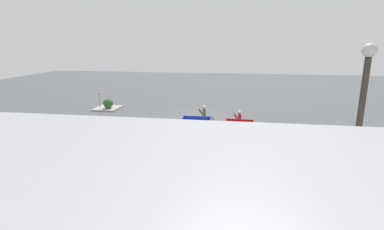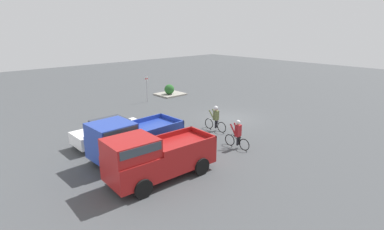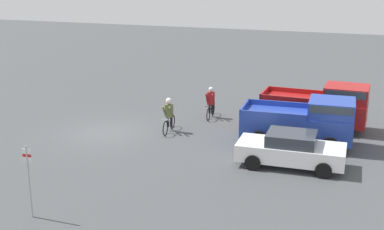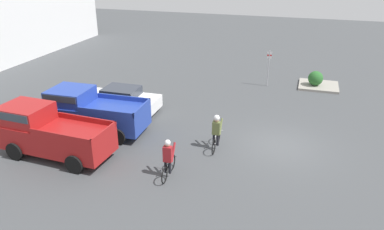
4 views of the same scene
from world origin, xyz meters
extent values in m
plane|color=#424447|center=(0.00, 0.00, 0.00)|extent=(80.00, 80.00, 0.00)
cube|color=maroon|center=(-3.98, 9.58, 0.92)|extent=(2.21, 5.22, 1.09)
cube|color=maroon|center=(-3.90, 11.11, 1.87)|extent=(1.89, 2.14, 0.81)
cube|color=#333D47|center=(-3.90, 11.11, 2.05)|extent=(1.94, 1.98, 0.36)
cube|color=maroon|center=(-4.96, 8.60, 1.59)|extent=(0.24, 3.08, 0.25)
cube|color=maroon|center=(-3.11, 8.50, 1.59)|extent=(0.24, 3.08, 0.25)
cube|color=maroon|center=(-4.12, 7.06, 1.59)|extent=(1.94, 0.18, 0.25)
cylinder|color=black|center=(-4.86, 11.22, 0.42)|extent=(0.26, 0.84, 0.83)
cylinder|color=black|center=(-2.93, 11.11, 0.42)|extent=(0.26, 0.84, 0.83)
cylinder|color=black|center=(-5.03, 8.04, 0.42)|extent=(0.26, 0.84, 0.83)
cylinder|color=black|center=(-3.10, 7.94, 0.42)|extent=(0.26, 0.84, 0.83)
cube|color=#233D9E|center=(-1.18, 9.10, 0.92)|extent=(2.22, 5.01, 1.09)
cube|color=#233D9E|center=(-1.22, 10.58, 1.84)|extent=(1.97, 2.03, 0.74)
cube|color=#333D47|center=(-1.22, 10.58, 2.00)|extent=(2.03, 1.87, 0.32)
cube|color=#233D9E|center=(-2.16, 8.08, 1.59)|extent=(0.16, 2.98, 0.25)
cube|color=#233D9E|center=(-0.15, 8.13, 1.59)|extent=(0.16, 2.98, 0.25)
cube|color=#233D9E|center=(-1.12, 6.66, 1.59)|extent=(2.09, 0.13, 0.25)
cylinder|color=black|center=(-2.27, 10.61, 0.41)|extent=(0.24, 0.83, 0.83)
cylinder|color=black|center=(-0.18, 10.66, 0.41)|extent=(0.24, 0.83, 0.83)
cylinder|color=black|center=(-2.19, 7.53, 0.41)|extent=(0.24, 0.83, 0.83)
cylinder|color=black|center=(-0.10, 7.59, 0.41)|extent=(0.24, 0.83, 0.83)
cube|color=white|center=(1.62, 9.21, 0.62)|extent=(1.79, 4.35, 0.69)
cube|color=#2D333D|center=(1.62, 9.21, 1.21)|extent=(1.60, 1.96, 0.48)
cylinder|color=black|center=(0.73, 10.60, 0.32)|extent=(0.18, 0.65, 0.64)
cylinder|color=black|center=(2.50, 10.61, 0.32)|extent=(0.18, 0.65, 0.64)
cylinder|color=black|center=(0.74, 7.82, 0.32)|extent=(0.18, 0.65, 0.64)
cylinder|color=black|center=(2.51, 7.83, 0.32)|extent=(0.18, 0.65, 0.64)
torus|color=black|center=(-0.55, 2.92, 0.34)|extent=(0.73, 0.08, 0.73)
torus|color=black|center=(-1.69, 2.88, 0.34)|extent=(0.73, 0.08, 0.73)
cylinder|color=silver|center=(-1.12, 2.90, 0.52)|extent=(0.59, 0.06, 0.39)
cylinder|color=silver|center=(-1.12, 2.90, 0.73)|extent=(0.63, 0.06, 0.04)
cylinder|color=silver|center=(-1.32, 2.89, 0.52)|extent=(0.04, 0.04, 0.36)
cylinder|color=silver|center=(-0.69, 2.91, 0.75)|extent=(0.04, 0.46, 0.02)
cylinder|color=black|center=(-1.24, 2.98, 0.48)|extent=(0.12, 0.12, 0.55)
cylinder|color=black|center=(-1.23, 2.80, 0.48)|extent=(0.12, 0.12, 0.55)
cube|color=#5B6638|center=(-1.18, 2.90, 1.06)|extent=(0.25, 0.37, 0.63)
cylinder|color=#5B6638|center=(-0.96, 3.07, 1.06)|extent=(0.56, 0.11, 0.68)
cylinder|color=#5B6638|center=(-0.94, 2.73, 1.06)|extent=(0.56, 0.11, 0.68)
sphere|color=tan|center=(-1.15, 2.90, 1.51)|extent=(0.26, 0.26, 0.26)
sphere|color=silver|center=(-1.15, 2.90, 1.57)|extent=(0.29, 0.29, 0.29)
torus|color=black|center=(-3.53, 4.22, 0.32)|extent=(0.70, 0.08, 0.70)
torus|color=black|center=(-4.58, 4.18, 0.32)|extent=(0.70, 0.08, 0.70)
cylinder|color=black|center=(-4.06, 4.20, 0.49)|extent=(0.54, 0.06, 0.37)
cylinder|color=black|center=(-4.06, 4.20, 0.69)|extent=(0.58, 0.06, 0.04)
cylinder|color=black|center=(-4.24, 4.19, 0.49)|extent=(0.04, 0.04, 0.34)
cylinder|color=black|center=(-3.66, 4.22, 0.71)|extent=(0.04, 0.46, 0.02)
cylinder|color=black|center=(-4.16, 4.29, 0.45)|extent=(0.12, 0.12, 0.52)
cylinder|color=black|center=(-4.16, 4.11, 0.45)|extent=(0.12, 0.12, 0.52)
cube|color=maroon|center=(-4.11, 4.20, 1.05)|extent=(0.25, 0.37, 0.68)
cylinder|color=maroon|center=(-3.91, 4.38, 1.05)|extent=(0.52, 0.11, 0.73)
cylinder|color=maroon|center=(-3.89, 4.04, 1.05)|extent=(0.52, 0.11, 0.73)
sphere|color=tan|center=(-4.08, 4.20, 1.50)|extent=(0.22, 0.22, 0.22)
sphere|color=silver|center=(-4.08, 4.20, 1.56)|extent=(0.25, 0.25, 0.25)
cylinder|color=#9E9EA3|center=(8.73, 1.67, 1.25)|extent=(0.06, 0.06, 2.50)
cube|color=white|center=(8.73, 1.67, 2.18)|extent=(0.04, 0.30, 0.45)
cube|color=red|center=(8.73, 1.67, 2.18)|extent=(0.04, 0.30, 0.10)
cube|color=gray|center=(9.59, -1.76, 0.07)|extent=(2.41, 2.63, 0.15)
sphere|color=#286028|center=(9.38, -1.50, 0.65)|extent=(1.00, 1.00, 1.00)
camera|label=1|loc=(-3.95, 27.18, 6.90)|focal=28.00mm
camera|label=2|loc=(-14.20, 17.11, 6.76)|focal=28.00mm
camera|label=3|loc=(22.39, 11.60, 8.31)|focal=50.00mm
camera|label=4|loc=(-16.49, -0.69, 8.56)|focal=35.00mm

